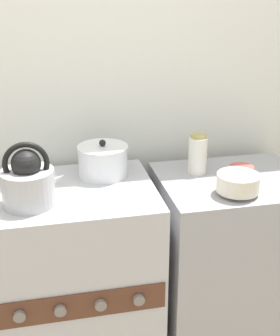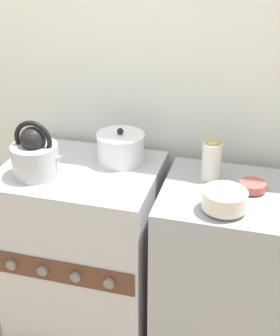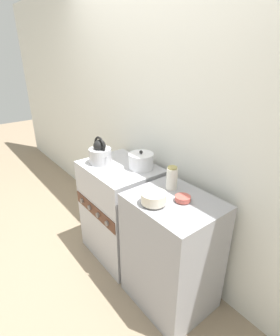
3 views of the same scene
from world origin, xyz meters
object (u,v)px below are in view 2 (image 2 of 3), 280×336
small_ceramic_bowl (252,186)px  cooking_pot (121,148)px  kettle (35,155)px  storage_jar (211,160)px  enamel_bowl (225,200)px  stove (85,254)px

small_ceramic_bowl → cooking_pot: bearing=170.1°
kettle → small_ceramic_bowl: 0.89m
storage_jar → enamel_bowl: bearing=-71.1°
cooking_pot → storage_jar: 0.40m
small_ceramic_bowl → storage_jar: (-0.18, 0.07, 0.06)m
cooking_pot → enamel_bowl: (0.48, -0.28, -0.03)m
small_ceramic_bowl → storage_jar: storage_jar is taller
stove → kettle: size_ratio=3.81×
kettle → storage_jar: bearing=14.3°
kettle → storage_jar: size_ratio=1.41×
stove → small_ceramic_bowl: 0.87m
cooking_pot → enamel_bowl: size_ratio=1.27×
stove → cooking_pot: (0.15, 0.12, 0.52)m
small_ceramic_bowl → stove: bearing=-178.6°
small_ceramic_bowl → enamel_bowl: bearing=-117.9°
stove → kettle: bearing=-147.4°
small_ceramic_bowl → storage_jar: size_ratio=0.61×
cooking_pot → storage_jar: storage_jar is taller
kettle → cooking_pot: (0.30, 0.21, -0.03)m
cooking_pot → storage_jar: bearing=-4.9°
enamel_bowl → small_ceramic_bowl: size_ratio=1.58×
cooking_pot → enamel_bowl: cooking_pot is taller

